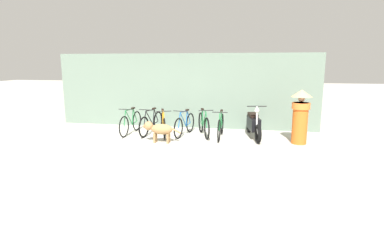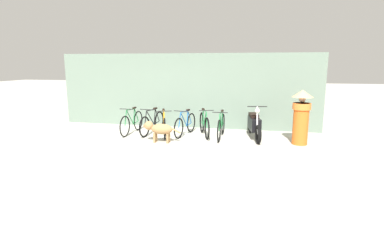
{
  "view_description": "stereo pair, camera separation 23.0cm",
  "coord_description": "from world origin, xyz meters",
  "px_view_note": "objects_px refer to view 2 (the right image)",
  "views": [
    {
      "loc": [
        2.24,
        -7.66,
        2.29
      ],
      "look_at": [
        0.68,
        0.87,
        0.65
      ],
      "focal_mm": 28.0,
      "sensor_mm": 36.0,
      "label": 1
    },
    {
      "loc": [
        2.46,
        -7.61,
        2.29
      ],
      "look_at": [
        0.68,
        0.87,
        0.65
      ],
      "focal_mm": 28.0,
      "sensor_mm": 36.0,
      "label": 2
    }
  ],
  "objects_px": {
    "bicycle_2": "(164,124)",
    "bicycle_0": "(132,123)",
    "bicycle_1": "(152,123)",
    "stray_dog": "(159,129)",
    "motorcycle": "(254,125)",
    "bicycle_3": "(185,125)",
    "bicycle_4": "(204,125)",
    "person_in_robes": "(301,115)",
    "bicycle_5": "(221,126)"
  },
  "relations": [
    {
      "from": "bicycle_1",
      "to": "bicycle_3",
      "type": "relative_size",
      "value": 1.07
    },
    {
      "from": "bicycle_2",
      "to": "bicycle_5",
      "type": "distance_m",
      "value": 1.85
    },
    {
      "from": "bicycle_5",
      "to": "person_in_robes",
      "type": "relative_size",
      "value": 1.11
    },
    {
      "from": "bicycle_1",
      "to": "bicycle_4",
      "type": "distance_m",
      "value": 1.73
    },
    {
      "from": "bicycle_1",
      "to": "bicycle_2",
      "type": "relative_size",
      "value": 1.04
    },
    {
      "from": "bicycle_0",
      "to": "bicycle_5",
      "type": "xyz_separation_m",
      "value": [
        2.96,
        0.01,
        -0.0
      ]
    },
    {
      "from": "motorcycle",
      "to": "stray_dog",
      "type": "relative_size",
      "value": 1.67
    },
    {
      "from": "bicycle_5",
      "to": "stray_dog",
      "type": "bearing_deg",
      "value": -61.65
    },
    {
      "from": "bicycle_0",
      "to": "motorcycle",
      "type": "bearing_deg",
      "value": 95.33
    },
    {
      "from": "bicycle_0",
      "to": "bicycle_1",
      "type": "distance_m",
      "value": 0.68
    },
    {
      "from": "bicycle_5",
      "to": "bicycle_0",
      "type": "bearing_deg",
      "value": -89.35
    },
    {
      "from": "bicycle_5",
      "to": "motorcycle",
      "type": "distance_m",
      "value": 1.02
    },
    {
      "from": "bicycle_2",
      "to": "stray_dog",
      "type": "height_order",
      "value": "bicycle_2"
    },
    {
      "from": "bicycle_0",
      "to": "person_in_robes",
      "type": "height_order",
      "value": "person_in_robes"
    },
    {
      "from": "bicycle_0",
      "to": "bicycle_2",
      "type": "xyz_separation_m",
      "value": [
        1.11,
        -0.02,
        -0.01
      ]
    },
    {
      "from": "bicycle_0",
      "to": "bicycle_5",
      "type": "distance_m",
      "value": 2.96
    },
    {
      "from": "bicycle_5",
      "to": "motorcycle",
      "type": "relative_size",
      "value": 0.9
    },
    {
      "from": "bicycle_0",
      "to": "bicycle_3",
      "type": "distance_m",
      "value": 1.8
    },
    {
      "from": "bicycle_0",
      "to": "bicycle_4",
      "type": "xyz_separation_m",
      "value": [
        2.4,
        0.17,
        -0.0
      ]
    },
    {
      "from": "bicycle_5",
      "to": "person_in_robes",
      "type": "height_order",
      "value": "person_in_robes"
    },
    {
      "from": "stray_dog",
      "to": "person_in_robes",
      "type": "height_order",
      "value": "person_in_robes"
    },
    {
      "from": "bicycle_3",
      "to": "stray_dog",
      "type": "distance_m",
      "value": 1.16
    },
    {
      "from": "bicycle_4",
      "to": "bicycle_1",
      "type": "bearing_deg",
      "value": -107.32
    },
    {
      "from": "motorcycle",
      "to": "person_in_robes",
      "type": "height_order",
      "value": "person_in_robes"
    },
    {
      "from": "motorcycle",
      "to": "person_in_robes",
      "type": "xyz_separation_m",
      "value": [
        1.29,
        -0.48,
        0.44
      ]
    },
    {
      "from": "bicycle_1",
      "to": "bicycle_5",
      "type": "height_order",
      "value": "bicycle_5"
    },
    {
      "from": "bicycle_4",
      "to": "stray_dog",
      "type": "bearing_deg",
      "value": -66.79
    },
    {
      "from": "bicycle_5",
      "to": "motorcycle",
      "type": "height_order",
      "value": "motorcycle"
    },
    {
      "from": "bicycle_4",
      "to": "bicycle_2",
      "type": "bearing_deg",
      "value": -100.84
    },
    {
      "from": "person_in_robes",
      "to": "bicycle_4",
      "type": "bearing_deg",
      "value": -12.51
    },
    {
      "from": "bicycle_1",
      "to": "bicycle_4",
      "type": "xyz_separation_m",
      "value": [
        1.73,
        0.06,
        0.01
      ]
    },
    {
      "from": "bicycle_5",
      "to": "bicycle_3",
      "type": "bearing_deg",
      "value": -94.15
    },
    {
      "from": "bicycle_2",
      "to": "bicycle_0",
      "type": "bearing_deg",
      "value": -110.32
    },
    {
      "from": "bicycle_3",
      "to": "bicycle_4",
      "type": "distance_m",
      "value": 0.62
    },
    {
      "from": "bicycle_3",
      "to": "bicycle_4",
      "type": "bearing_deg",
      "value": 107.44
    },
    {
      "from": "bicycle_1",
      "to": "stray_dog",
      "type": "xyz_separation_m",
      "value": [
        0.56,
        -1.02,
        0.05
      ]
    },
    {
      "from": "motorcycle",
      "to": "bicycle_1",
      "type": "bearing_deg",
      "value": -98.72
    },
    {
      "from": "bicycle_0",
      "to": "bicycle_3",
      "type": "bearing_deg",
      "value": 95.95
    },
    {
      "from": "bicycle_4",
      "to": "stray_dog",
      "type": "height_order",
      "value": "bicycle_4"
    },
    {
      "from": "bicycle_0",
      "to": "stray_dog",
      "type": "relative_size",
      "value": 1.45
    },
    {
      "from": "motorcycle",
      "to": "bicycle_2",
      "type": "bearing_deg",
      "value": -95.88
    },
    {
      "from": "motorcycle",
      "to": "person_in_robes",
      "type": "bearing_deg",
      "value": 59.55
    },
    {
      "from": "bicycle_3",
      "to": "motorcycle",
      "type": "distance_m",
      "value": 2.18
    },
    {
      "from": "bicycle_1",
      "to": "bicycle_3",
      "type": "bearing_deg",
      "value": 97.73
    },
    {
      "from": "bicycle_1",
      "to": "motorcycle",
      "type": "xyz_separation_m",
      "value": [
        3.3,
        0.08,
        0.06
      ]
    },
    {
      "from": "bicycle_4",
      "to": "bicycle_5",
      "type": "distance_m",
      "value": 0.58
    },
    {
      "from": "bicycle_4",
      "to": "person_in_robes",
      "type": "height_order",
      "value": "person_in_robes"
    },
    {
      "from": "bicycle_3",
      "to": "person_in_robes",
      "type": "height_order",
      "value": "person_in_robes"
    },
    {
      "from": "bicycle_3",
      "to": "motorcycle",
      "type": "relative_size",
      "value": 0.83
    },
    {
      "from": "person_in_robes",
      "to": "bicycle_1",
      "type": "bearing_deg",
      "value": -8.32
    }
  ]
}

